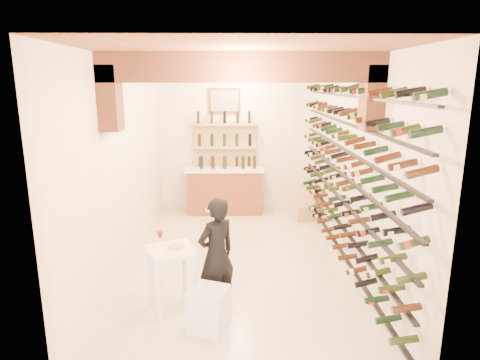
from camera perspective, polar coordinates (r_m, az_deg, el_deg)
The scene contains 11 objects.
ground at distance 6.86m, azimuth 0.04°, elevation -11.22°, with size 6.00×6.00×0.00m, color beige.
room_shell at distance 6.01m, azimuth 0.08°, elevation 7.62°, with size 3.52×6.02×3.21m.
wine_rack at distance 6.58m, azimuth 13.51°, elevation 1.55°, with size 0.32×5.70×2.56m.
back_counter at distance 9.18m, azimuth -2.10°, elevation -1.29°, with size 1.70×0.62×1.29m.
back_shelving at distance 9.28m, azimuth -2.10°, elevation 2.88°, with size 1.40×0.31×2.73m.
tasting_table at distance 5.35m, azimuth -9.36°, elevation -10.79°, with size 0.75×0.75×1.00m.
white_stool at distance 5.09m, azimuth -4.34°, elevation -17.31°, with size 0.41×0.41×0.51m, color white.
person at distance 5.29m, azimuth -3.26°, elevation -10.20°, with size 0.54×0.35×1.48m, color black.
chrome_barstool at distance 7.33m, azimuth -3.38°, elevation -5.98°, with size 0.38×0.38×0.74m.
crate_lower at distance 8.95m, azimuth 8.84°, elevation -4.33°, with size 0.53×0.37×0.32m, color tan.
crate_upper at distance 8.86m, azimuth 8.91°, elevation -2.45°, with size 0.50×0.35×0.29m, color tan.
Camera 1 is at (-0.10, -6.24, 2.85)m, focal length 31.01 mm.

